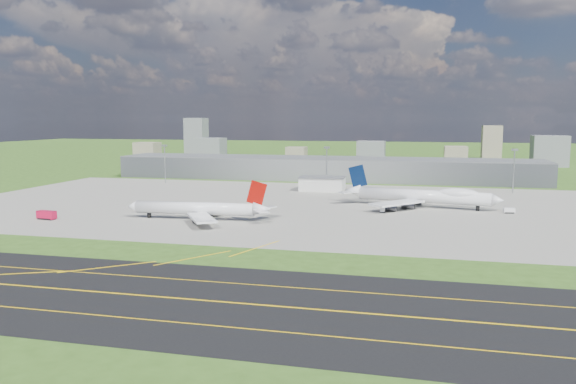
% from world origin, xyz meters
% --- Properties ---
extents(ground, '(1400.00, 1400.00, 0.00)m').
position_xyz_m(ground, '(0.00, 150.00, 0.00)').
color(ground, '#33551A').
rests_on(ground, ground).
extents(taxiway, '(1400.00, 60.00, 0.06)m').
position_xyz_m(taxiway, '(0.00, -110.00, 0.03)').
color(taxiway, black).
rests_on(taxiway, ground).
extents(apron, '(360.00, 190.00, 0.08)m').
position_xyz_m(apron, '(10.00, 40.00, 0.04)').
color(apron, gray).
rests_on(apron, ground).
extents(terminal, '(300.00, 42.00, 15.00)m').
position_xyz_m(terminal, '(0.00, 165.00, 7.50)').
color(terminal, slate).
rests_on(terminal, ground).
extents(ops_building, '(26.00, 16.00, 8.00)m').
position_xyz_m(ops_building, '(10.00, 100.00, 4.00)').
color(ops_building, silver).
rests_on(ops_building, ground).
extents(mast_west, '(3.50, 2.00, 25.90)m').
position_xyz_m(mast_west, '(-100.00, 115.00, 17.71)').
color(mast_west, gray).
rests_on(mast_west, ground).
extents(mast_center, '(3.50, 2.00, 25.90)m').
position_xyz_m(mast_center, '(10.00, 115.00, 17.71)').
color(mast_center, gray).
rests_on(mast_center, ground).
extents(mast_east, '(3.50, 2.00, 25.90)m').
position_xyz_m(mast_east, '(120.00, 115.00, 17.71)').
color(mast_east, gray).
rests_on(mast_east, ground).
extents(airliner_red_twin, '(64.36, 50.12, 17.66)m').
position_xyz_m(airliner_red_twin, '(-23.77, -9.41, 4.70)').
color(airliner_red_twin, white).
rests_on(airliner_red_twin, ground).
extents(airliner_blue_quad, '(76.59, 59.34, 20.10)m').
position_xyz_m(airliner_blue_quad, '(69.14, 47.98, 5.59)').
color(airliner_blue_quad, white).
rests_on(airliner_blue_quad, ground).
extents(fire_truck, '(8.87, 4.28, 3.76)m').
position_xyz_m(fire_truck, '(-88.17, -24.28, 1.87)').
color(fire_truck, '#C00D36').
rests_on(fire_truck, ground).
extents(tug_yellow, '(3.35, 3.60, 1.61)m').
position_xyz_m(tug_yellow, '(-12.34, 12.70, 0.85)').
color(tug_yellow, '#C19C0B').
rests_on(tug_yellow, ground).
extents(van_white_near, '(2.56, 5.30, 2.65)m').
position_xyz_m(van_white_near, '(50.95, 29.43, 1.33)').
color(van_white_near, white).
rests_on(van_white_near, ground).
extents(van_white_far, '(5.06, 2.76, 2.51)m').
position_xyz_m(van_white_far, '(107.63, 38.89, 1.27)').
color(van_white_far, white).
rests_on(van_white_far, ground).
extents(bldg_far_w, '(24.00, 20.00, 18.00)m').
position_xyz_m(bldg_far_w, '(-220.00, 320.00, 9.00)').
color(bldg_far_w, gray).
rests_on(bldg_far_w, ground).
extents(bldg_w, '(28.00, 22.00, 24.00)m').
position_xyz_m(bldg_w, '(-140.00, 300.00, 12.00)').
color(bldg_w, slate).
rests_on(bldg_w, ground).
extents(bldg_cw, '(20.00, 18.00, 14.00)m').
position_xyz_m(bldg_cw, '(-60.00, 340.00, 7.00)').
color(bldg_cw, gray).
rests_on(bldg_cw, ground).
extents(bldg_c, '(26.00, 20.00, 22.00)m').
position_xyz_m(bldg_c, '(20.00, 310.00, 11.00)').
color(bldg_c, slate).
rests_on(bldg_c, ground).
extents(bldg_ce, '(22.00, 24.00, 16.00)m').
position_xyz_m(bldg_ce, '(100.00, 350.00, 8.00)').
color(bldg_ce, gray).
rests_on(bldg_ce, ground).
extents(bldg_e, '(30.00, 22.00, 28.00)m').
position_xyz_m(bldg_e, '(180.00, 320.00, 14.00)').
color(bldg_e, slate).
rests_on(bldg_e, ground).
extents(bldg_tall_w, '(22.00, 20.00, 44.00)m').
position_xyz_m(bldg_tall_w, '(-180.00, 360.00, 22.00)').
color(bldg_tall_w, slate).
rests_on(bldg_tall_w, ground).
extents(bldg_tall_e, '(20.00, 18.00, 36.00)m').
position_xyz_m(bldg_tall_e, '(140.00, 410.00, 18.00)').
color(bldg_tall_e, gray).
rests_on(bldg_tall_e, ground).
extents(tree_far_w, '(7.20, 7.20, 8.80)m').
position_xyz_m(tree_far_w, '(-200.00, 270.00, 5.18)').
color(tree_far_w, '#382314').
rests_on(tree_far_w, ground).
extents(tree_w, '(6.75, 6.75, 8.25)m').
position_xyz_m(tree_w, '(-110.00, 265.00, 4.86)').
color(tree_w, '#382314').
rests_on(tree_w, ground).
extents(tree_c, '(8.10, 8.10, 9.90)m').
position_xyz_m(tree_c, '(-20.00, 280.00, 5.84)').
color(tree_c, '#382314').
rests_on(tree_c, ground).
extents(tree_e, '(7.65, 7.65, 9.35)m').
position_xyz_m(tree_e, '(70.00, 275.00, 5.51)').
color(tree_e, '#382314').
rests_on(tree_e, ground).
extents(tree_far_e, '(6.30, 6.30, 7.70)m').
position_xyz_m(tree_far_e, '(160.00, 285.00, 4.53)').
color(tree_far_e, '#382314').
rests_on(tree_far_e, ground).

